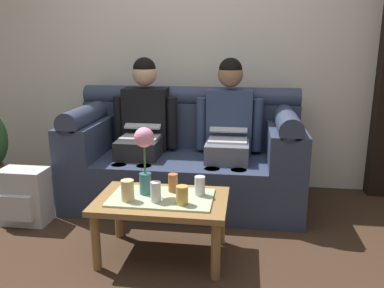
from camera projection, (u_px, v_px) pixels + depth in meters
The scene contains 13 objects.
ground_plane at pixel (155, 273), 2.38m from camera, with size 14.00×14.00×0.00m, color #382619.
back_wall_patterned at pixel (194, 30), 3.65m from camera, with size 6.00×0.12×2.90m, color silver.
couch at pixel (185, 158), 3.41m from camera, with size 1.92×0.88×0.96m.
person_left at pixel (143, 125), 3.38m from camera, with size 0.56×0.67×1.22m.
person_right at pixel (229, 128), 3.28m from camera, with size 0.56×0.67×1.22m.
coffee_table at pixel (162, 206), 2.50m from camera, with size 0.82×0.53×0.41m.
flower_vase at pixel (144, 151), 2.47m from camera, with size 0.12×0.12×0.43m.
cup_near_left at pixel (182, 195), 2.36m from camera, with size 0.07×0.07×0.11m, color gold.
cup_near_right at pixel (173, 183), 2.56m from camera, with size 0.06×0.06×0.12m, color #B26633.
cup_far_center at pixel (128, 190), 2.41m from camera, with size 0.08×0.08×0.13m, color #DBB77A.
cup_far_left at pixel (156, 192), 2.39m from camera, with size 0.06×0.06×0.13m, color silver.
cup_far_right at pixel (200, 186), 2.50m from camera, with size 0.07×0.07×0.12m, color silver.
backpack_left at pixel (25, 197), 3.00m from camera, with size 0.34×0.25×0.43m.
Camera 1 is at (0.52, -2.06, 1.34)m, focal length 37.20 mm.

